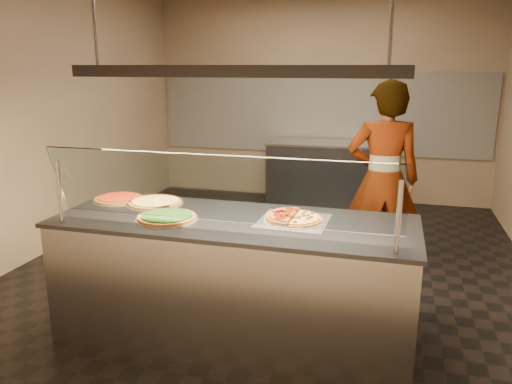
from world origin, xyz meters
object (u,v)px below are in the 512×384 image
(half_pizza_sausage, at_px, (307,218))
(worker, at_px, (383,180))
(half_pizza_pepperoni, at_px, (281,215))
(pizza_cheese, at_px, (155,202))
(prep_table, at_px, (324,174))
(pizza_spinach, at_px, (167,217))
(sneeze_guard, at_px, (216,190))
(pizza_spatula, at_px, (158,202))
(heat_lamp_housing, at_px, (232,71))
(serving_counter, at_px, (234,280))
(pizza_tomato, at_px, (118,198))
(perforated_tray, at_px, (294,220))

(half_pizza_sausage, relative_size, worker, 0.21)
(half_pizza_pepperoni, bearing_deg, worker, 65.90)
(pizza_cheese, height_order, prep_table, pizza_cheese)
(pizza_spinach, bearing_deg, sneeze_guard, -25.06)
(half_pizza_sausage, bearing_deg, pizza_spatula, 175.03)
(half_pizza_sausage, relative_size, heat_lamp_housing, 0.17)
(serving_counter, relative_size, prep_table, 1.59)
(serving_counter, height_order, pizza_tomato, pizza_tomato)
(serving_counter, distance_m, pizza_spinach, 0.67)
(half_pizza_sausage, height_order, prep_table, half_pizza_sausage)
(pizza_spinach, relative_size, pizza_tomato, 1.11)
(half_pizza_pepperoni, xyz_separation_m, half_pizza_sausage, (0.19, 0.00, -0.01))
(prep_table, relative_size, heat_lamp_housing, 0.70)
(perforated_tray, relative_size, half_pizza_sausage, 1.23)
(half_pizza_sausage, bearing_deg, serving_counter, -172.66)
(pizza_spinach, height_order, worker, worker)
(perforated_tray, bearing_deg, pizza_cheese, 172.24)
(pizza_tomato, xyz_separation_m, pizza_spatula, (0.39, -0.08, 0.01))
(worker, relative_size, heat_lamp_housing, 0.81)
(sneeze_guard, relative_size, perforated_tray, 4.75)
(half_pizza_sausage, height_order, pizza_cheese, half_pizza_sausage)
(pizza_spatula, bearing_deg, pizza_spinach, -54.46)
(half_pizza_pepperoni, xyz_separation_m, pizza_spatula, (-0.99, 0.10, -0.01))
(perforated_tray, relative_size, pizza_cheese, 1.10)
(pizza_cheese, height_order, pizza_tomato, same)
(half_pizza_sausage, bearing_deg, pizza_tomato, 173.52)
(serving_counter, height_order, worker, worker)
(sneeze_guard, xyz_separation_m, pizza_cheese, (-0.72, 0.56, -0.28))
(half_pizza_pepperoni, distance_m, pizza_spatula, 1.00)
(pizza_spatula, xyz_separation_m, heat_lamp_housing, (0.67, -0.17, 0.99))
(pizza_tomato, bearing_deg, perforated_tray, -6.94)
(half_pizza_sausage, distance_m, pizza_cheese, 1.24)
(half_pizza_pepperoni, xyz_separation_m, heat_lamp_housing, (-0.33, -0.07, 0.99))
(pizza_cheese, bearing_deg, pizza_tomato, 175.82)
(half_pizza_sausage, distance_m, heat_lamp_housing, 1.12)
(half_pizza_sausage, relative_size, prep_table, 0.25)
(pizza_tomato, bearing_deg, half_pizza_sausage, -6.48)
(pizza_cheese, xyz_separation_m, prep_table, (0.85, 3.61, -0.48))
(serving_counter, bearing_deg, pizza_tomato, 166.96)
(pizza_spatula, relative_size, prep_table, 0.14)
(sneeze_guard, xyz_separation_m, pizza_spinach, (-0.45, 0.21, -0.28))
(sneeze_guard, xyz_separation_m, heat_lamp_housing, (0.00, 0.34, 0.72))
(sneeze_guard, xyz_separation_m, pizza_spatula, (-0.67, 0.51, -0.27))
(serving_counter, distance_m, sneeze_guard, 0.83)
(pizza_tomato, bearing_deg, worker, 32.40)
(perforated_tray, bearing_deg, heat_lamp_housing, -171.19)
(serving_counter, relative_size, half_pizza_pepperoni, 6.43)
(sneeze_guard, relative_size, pizza_spinach, 5.23)
(perforated_tray, bearing_deg, half_pizza_sausage, 0.77)
(heat_lamp_housing, bearing_deg, half_pizza_pepperoni, 11.35)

